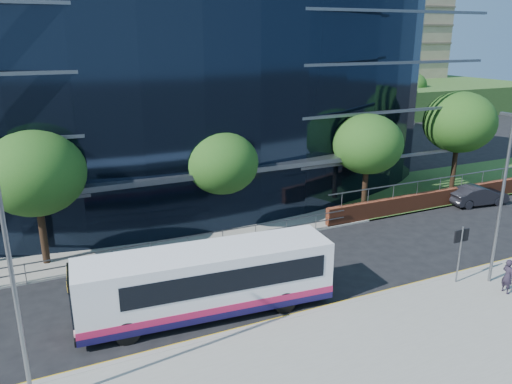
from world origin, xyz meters
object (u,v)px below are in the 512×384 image
tree_far_c (368,144)px  parked_car (478,195)px  streetlight_east (502,195)px  street_sign (461,243)px  tree_far_a (35,174)px  tree_dist_f (412,85)px  tree_far_d (459,122)px  tree_dist_e (329,89)px  tree_far_b (222,163)px  pedestrian (508,276)px  streetlight_west (13,284)px  city_bus (209,280)px

tree_far_c → parked_car: size_ratio=1.55×
streetlight_east → street_sign: bearing=158.6°
tree_far_a → streetlight_east: size_ratio=0.87×
street_sign → tree_far_a: bearing=148.8°
streetlight_east → tree_dist_f: bearing=52.4°
tree_far_a → tree_far_d: size_ratio=0.94×
tree_dist_e → tree_far_b: bearing=-131.5°
pedestrian → tree_far_b: bearing=39.4°
street_sign → tree_far_c: bearing=76.7°
tree_far_c → tree_far_d: tree_far_d is taller
tree_dist_e → streetlight_west: 56.77m
streetlight_east → parked_car: size_ratio=1.91×
tree_far_a → streetlight_east: bearing=-30.5°
street_sign → streetlight_east: size_ratio=0.35×
street_sign → tree_far_c: size_ratio=0.43×
tree_far_d → streetlight_east: bearing=-129.4°
tree_far_a → tree_far_d: 29.02m
tree_dist_f → parked_car: size_ratio=1.44×
tree_far_a → parked_car: tree_far_a is taller
tree_far_d → pedestrian: tree_far_d is taller
tree_far_d → city_bus: tree_far_d is taller
tree_far_b → tree_far_d: tree_far_d is taller
parked_car → pedestrian: 13.36m
street_sign → tree_dist_e: 45.99m
street_sign → tree_far_d: bearing=45.2°
tree_far_b → tree_dist_f: 53.90m
tree_far_a → city_bus: bearing=-53.0°
tree_dist_f → streetlight_east: streetlight_east is taller
tree_far_b → city_bus: (-3.95, -8.55, -2.68)m
streetlight_east → pedestrian: size_ratio=4.95×
street_sign → parked_car: bearing=38.0°
street_sign → city_bus: 11.74m
tree_far_d → tree_dist_e: 31.06m
tree_dist_f → city_bus: 62.42m
tree_far_c → tree_far_a: bearing=180.0°
tree_far_a → parked_car: bearing=-5.1°
city_bus → tree_far_b: bearing=69.7°
tree_far_b → streetlight_east: streetlight_east is taller
parked_car → tree_dist_f: bearing=-27.8°
street_sign → streetlight_east: streetlight_east is taller
pedestrian → city_bus: bearing=76.5°
tree_far_c → tree_dist_e: bearing=61.3°
street_sign → city_bus: (-11.45, 2.54, -0.62)m
tree_far_b → city_bus: bearing=-114.8°
city_bus → tree_far_c: bearing=34.5°
tree_dist_f → streetlight_east: bearing=-127.6°
street_sign → tree_far_d: (11.50, 11.59, 3.04)m
tree_far_a → tree_dist_f: size_ratio=1.15×
tree_far_a → streetlight_west: bearing=-95.1°
streetlight_west → streetlight_east: size_ratio=1.00×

